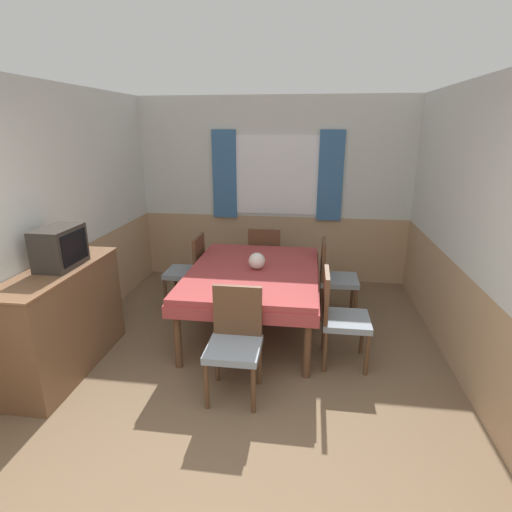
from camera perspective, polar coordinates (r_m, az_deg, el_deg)
The scene contains 12 objects.
wall_back at distance 5.78m, azimuth 2.57°, elevation 9.28°, with size 4.23×0.10×2.60m.
wall_left at distance 4.45m, azimuth -26.05°, elevation 4.63°, with size 0.05×4.52×2.60m.
wall_right at distance 3.98m, azimuth 28.48°, elevation 2.86°, with size 0.05×4.52×2.60m.
dining_table at distance 4.34m, azimuth -0.34°, elevation -3.12°, with size 1.40×1.83×0.73m.
chair_head_window at distance 5.41m, azimuth 1.30°, elevation -0.15°, with size 0.44×0.44×0.93m.
chair_head_near at distance 3.40m, azimuth -3.01°, elevation -11.71°, with size 0.44×0.44×0.93m.
chair_right_far at distance 4.85m, azimuth 11.01°, elevation -2.69°, with size 0.44×0.44×0.93m.
chair_right_near at distance 3.87m, azimuth 11.76°, elevation -8.17°, with size 0.44×0.44×0.93m.
chair_left_far at distance 5.05m, azimuth -9.51°, elevation -1.75°, with size 0.44×0.44×0.93m.
sideboard at distance 4.10m, azimuth -25.77°, elevation -8.15°, with size 0.46×1.40×1.00m.
tv at distance 3.91m, azimuth -26.22°, elevation 1.12°, with size 0.29×0.45×0.36m.
vase at distance 4.28m, azimuth 0.12°, elevation -0.70°, with size 0.18×0.18×0.18m.
Camera 1 is at (0.52, -1.55, 2.19)m, focal length 28.00 mm.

